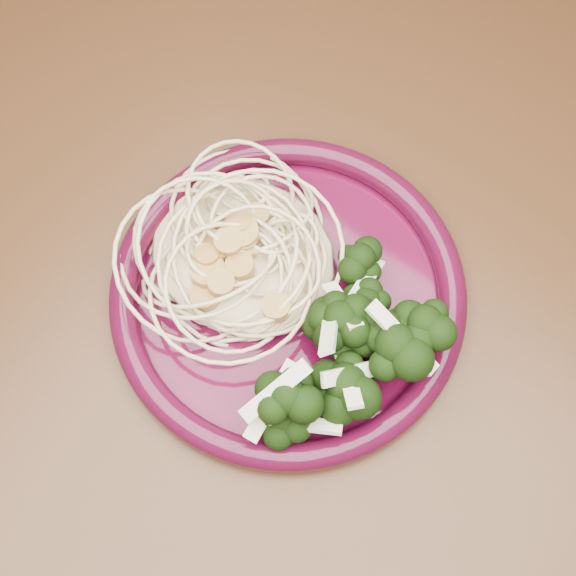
% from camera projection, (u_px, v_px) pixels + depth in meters
% --- Properties ---
extents(dining_table, '(1.20, 0.80, 0.75)m').
position_uv_depth(dining_table, '(252.00, 260.00, 0.75)').
color(dining_table, '#472814').
rests_on(dining_table, ground).
extents(dinner_plate, '(0.30, 0.30, 0.02)m').
position_uv_depth(dinner_plate, '(288.00, 293.00, 0.61)').
color(dinner_plate, '#440720').
rests_on(dinner_plate, dining_table).
extents(spaghetti_pile, '(0.17, 0.15, 0.03)m').
position_uv_depth(spaghetti_pile, '(242.00, 247.00, 0.62)').
color(spaghetti_pile, beige).
rests_on(spaghetti_pile, dinner_plate).
extents(scallop_cluster, '(0.14, 0.14, 0.04)m').
position_uv_depth(scallop_cluster, '(239.00, 225.00, 0.58)').
color(scallop_cluster, '#BE9140').
rests_on(scallop_cluster, spaghetti_pile).
extents(broccoli_pile, '(0.12, 0.17, 0.06)m').
position_uv_depth(broccoli_pile, '(348.00, 331.00, 0.58)').
color(broccoli_pile, black).
rests_on(broccoli_pile, dinner_plate).
extents(onion_garnish, '(0.08, 0.11, 0.06)m').
position_uv_depth(onion_garnish, '(351.00, 315.00, 0.55)').
color(onion_garnish, beige).
rests_on(onion_garnish, broccoli_pile).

